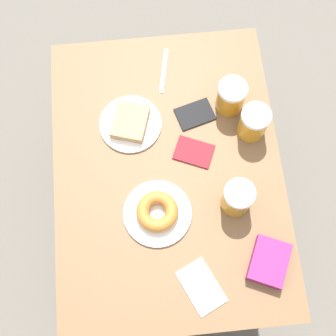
{
  "coord_description": "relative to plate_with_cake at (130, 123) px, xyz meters",
  "views": [
    {
      "loc": [
        0.05,
        0.5,
        2.23
      ],
      "look_at": [
        0.0,
        0.0,
        0.78
      ],
      "focal_mm": 50.0,
      "sensor_mm": 36.0,
      "label": 1
    }
  ],
  "objects": [
    {
      "name": "blue_pouch",
      "position": [
        -0.39,
        0.51,
        0.01
      ],
      "size": [
        0.16,
        0.17,
        0.04
      ],
      "rotation": [
        0.0,
        0.0,
        1.15
      ],
      "color": "#8C2366",
      "rests_on": "table"
    },
    {
      "name": "beer_mug_center",
      "position": [
        -0.41,
        0.06,
        0.05
      ],
      "size": [
        0.1,
        0.1,
        0.12
      ],
      "color": "#C68C23",
      "rests_on": "table"
    },
    {
      "name": "table",
      "position": [
        -0.11,
        0.18,
        -0.08
      ],
      "size": [
        0.76,
        1.05,
        0.76
      ],
      "color": "brown",
      "rests_on": "ground_plane"
    },
    {
      "name": "beer_mug_right",
      "position": [
        -0.32,
        0.31,
        0.05
      ],
      "size": [
        0.1,
        0.1,
        0.12
      ],
      "color": "#C68C23",
      "rests_on": "table"
    },
    {
      "name": "passport_near_edge",
      "position": [
        -0.2,
        0.12,
        -0.01
      ],
      "size": [
        0.15,
        0.13,
        0.01
      ],
      "rotation": [
        0.0,
        0.0,
        1.16
      ],
      "color": "maroon",
      "rests_on": "table"
    },
    {
      "name": "fork",
      "position": [
        -0.13,
        -0.2,
        -0.01
      ],
      "size": [
        0.05,
        0.18,
        0.0
      ],
      "rotation": [
        0.0,
        0.0,
        2.94
      ],
      "color": "silver",
      "rests_on": "table"
    },
    {
      "name": "napkin_folded",
      "position": [
        -0.18,
        0.56,
        -0.01
      ],
      "size": [
        0.15,
        0.18,
        0.0
      ],
      "rotation": [
        0.0,
        0.0,
        2.01
      ],
      "color": "white",
      "rests_on": "table"
    },
    {
      "name": "plate_with_donut",
      "position": [
        -0.06,
        0.32,
        0.01
      ],
      "size": [
        0.22,
        0.22,
        0.05
      ],
      "color": "white",
      "rests_on": "table"
    },
    {
      "name": "plate_with_cake",
      "position": [
        0.0,
        0.0,
        0.0
      ],
      "size": [
        0.21,
        0.21,
        0.04
      ],
      "color": "white",
      "rests_on": "table"
    },
    {
      "name": "ground_plane",
      "position": [
        -0.11,
        0.18,
        -0.77
      ],
      "size": [
        8.0,
        8.0,
        0.0
      ],
      "primitive_type": "plane",
      "color": "#666059"
    },
    {
      "name": "passport_far_edge",
      "position": [
        -0.23,
        -0.02,
        -0.01
      ],
      "size": [
        0.15,
        0.12,
        0.01
      ],
      "rotation": [
        0.0,
        0.0,
        1.85
      ],
      "color": "black",
      "rests_on": "table"
    },
    {
      "name": "beer_mug_left",
      "position": [
        -0.35,
        -0.04,
        0.05
      ],
      "size": [
        0.1,
        0.1,
        0.12
      ],
      "color": "#C68C23",
      "rests_on": "table"
    }
  ]
}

